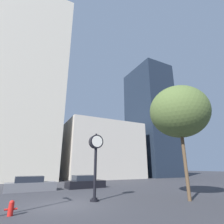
{
  "coord_description": "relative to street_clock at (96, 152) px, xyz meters",
  "views": [
    {
      "loc": [
        -2.71,
        -11.67,
        2.16
      ],
      "look_at": [
        8.85,
        10.8,
        10.19
      ],
      "focal_mm": 28.0,
      "sensor_mm": 36.0,
      "label": 1
    }
  ],
  "objects": [
    {
      "name": "fire_hydrant_near",
      "position": [
        -4.86,
        -1.63,
        -2.85
      ],
      "size": [
        0.56,
        0.24,
        0.67
      ],
      "color": "red",
      "rests_on": "ground_plane"
    },
    {
      "name": "building_glass_modern",
      "position": [
        24.86,
        23.7,
        11.23
      ],
      "size": [
        8.3,
        12.0,
        28.84
      ],
      "color": "#1E2838",
      "rests_on": "ground_plane"
    },
    {
      "name": "car_grey",
      "position": [
        -3.54,
        7.75,
        -2.62
      ],
      "size": [
        4.59,
        1.92,
        1.35
      ],
      "rotation": [
        0.0,
        0.0,
        0.04
      ],
      "color": "slate",
      "rests_on": "ground_plane"
    },
    {
      "name": "car_black",
      "position": [
        2.02,
        7.92,
        -2.63
      ],
      "size": [
        4.26,
        2.14,
        1.33
      ],
      "rotation": [
        0.0,
        0.0,
        0.06
      ],
      "color": "black",
      "rests_on": "ground_plane"
    },
    {
      "name": "building_storefront_row",
      "position": [
        10.71,
        23.7,
        2.44
      ],
      "size": [
        15.65,
        12.0,
        11.27
      ],
      "color": "beige",
      "rests_on": "ground_plane"
    },
    {
      "name": "ground_plane",
      "position": [
        -2.13,
        -0.3,
        -3.19
      ],
      "size": [
        200.0,
        200.0,
        0.0
      ],
      "primitive_type": "plane",
      "color": "#38383D"
    },
    {
      "name": "bare_tree",
      "position": [
        5.75,
        -2.83,
        3.1
      ],
      "size": [
        4.47,
        4.47,
        8.32
      ],
      "color": "brown",
      "rests_on": "ground_plane"
    },
    {
      "name": "building_tall_tower",
      "position": [
        -6.35,
        23.7,
        15.02
      ],
      "size": [
        14.93,
        12.0,
        36.42
      ],
      "color": "beige",
      "rests_on": "ground_plane"
    },
    {
      "name": "street_clock",
      "position": [
        0.0,
        0.0,
        0.0
      ],
      "size": [
        0.98,
        0.59,
        4.56
      ],
      "color": "black",
      "rests_on": "ground_plane"
    }
  ]
}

